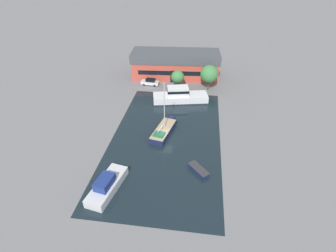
% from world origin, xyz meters
% --- Properties ---
extents(ground_plane, '(440.00, 440.00, 0.00)m').
position_xyz_m(ground_plane, '(0.00, 0.00, 0.00)').
color(ground_plane, slate).
extents(water_canal, '(20.51, 38.96, 0.01)m').
position_xyz_m(water_canal, '(0.00, 0.00, 0.00)').
color(water_canal, black).
rests_on(water_canal, ground).
extents(warehouse_building, '(24.64, 10.43, 7.12)m').
position_xyz_m(warehouse_building, '(-1.57, 30.32, 3.60)').
color(warehouse_building, '#C64C3D').
rests_on(warehouse_building, ground).
extents(quay_tree_near_building, '(3.27, 3.27, 5.27)m').
position_xyz_m(quay_tree_near_building, '(-0.07, 21.44, 3.62)').
color(quay_tree_near_building, brown).
rests_on(quay_tree_near_building, ground).
extents(quay_tree_by_water, '(4.48, 4.48, 6.53)m').
position_xyz_m(quay_tree_by_water, '(7.76, 22.69, 4.28)').
color(quay_tree_by_water, brown).
rests_on(quay_tree_by_water, ground).
extents(parked_car, '(4.86, 2.12, 1.77)m').
position_xyz_m(parked_car, '(-7.57, 23.52, 0.88)').
color(parked_car, silver).
rests_on(parked_car, ground).
extents(sailboat_moored, '(4.49, 9.56, 10.59)m').
position_xyz_m(sailboat_moored, '(-0.70, 1.85, 0.65)').
color(sailboat_moored, '#19234C').
rests_on(sailboat_moored, water_canal).
extents(motor_cruiser, '(13.45, 6.60, 3.74)m').
position_xyz_m(motor_cruiser, '(1.12, 15.35, 1.36)').
color(motor_cruiser, white).
rests_on(motor_cruiser, water_canal).
extents(small_dinghy, '(3.71, 3.93, 0.72)m').
position_xyz_m(small_dinghy, '(6.50, -8.18, 0.37)').
color(small_dinghy, '#19234C').
rests_on(small_dinghy, water_canal).
extents(cabin_boat, '(4.38, 8.69, 2.62)m').
position_xyz_m(cabin_boat, '(-6.90, -13.95, 0.95)').
color(cabin_boat, silver).
rests_on(cabin_boat, water_canal).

